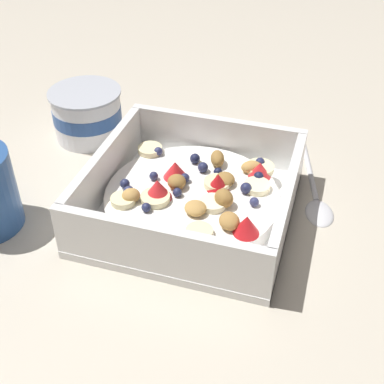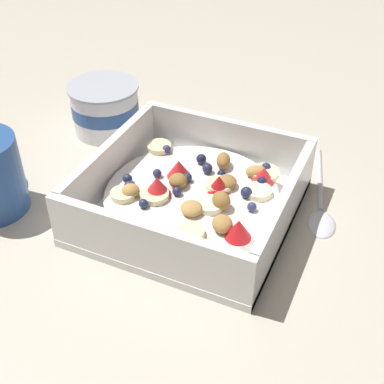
% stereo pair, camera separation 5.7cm
% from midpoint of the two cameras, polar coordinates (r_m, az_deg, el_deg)
% --- Properties ---
extents(ground_plane, '(2.40, 2.40, 0.00)m').
position_cam_midpoint_polar(ground_plane, '(0.60, 1.49, -2.07)').
color(ground_plane, beige).
extents(fruit_bowl, '(0.22, 0.22, 0.07)m').
position_cam_midpoint_polar(fruit_bowl, '(0.58, 2.97, -0.77)').
color(fruit_bowl, white).
rests_on(fruit_bowl, ground).
extents(spoon, '(0.06, 0.17, 0.01)m').
position_cam_midpoint_polar(spoon, '(0.62, 16.54, -1.63)').
color(spoon, silver).
rests_on(spoon, ground).
extents(yogurt_cup, '(0.10, 0.10, 0.07)m').
position_cam_midpoint_polar(yogurt_cup, '(0.73, -7.24, 9.05)').
color(yogurt_cup, white).
rests_on(yogurt_cup, ground).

